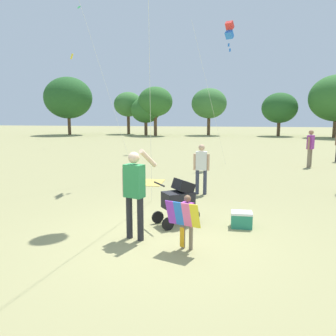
{
  "coord_description": "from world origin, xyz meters",
  "views": [
    {
      "loc": [
        1.09,
        -6.31,
        2.44
      ],
      "look_at": [
        0.03,
        0.68,
        1.3
      ],
      "focal_mm": 35.96,
      "sensor_mm": 36.0,
      "label": 1
    }
  ],
  "objects_px": {
    "person_adult_flyer": "(135,187)",
    "kite_orange_delta": "(229,31)",
    "person_back_turned": "(310,145)",
    "picnic_blanket": "(145,182)",
    "stroller": "(179,198)",
    "person_sitting_far": "(201,165)",
    "child_with_butterfly_kite": "(186,217)",
    "cooler_box": "(242,220)"
  },
  "relations": [
    {
      "from": "person_back_turned",
      "to": "cooler_box",
      "type": "relative_size",
      "value": 3.83
    },
    {
      "from": "person_adult_flyer",
      "to": "stroller",
      "type": "bearing_deg",
      "value": 54.17
    },
    {
      "from": "child_with_butterfly_kite",
      "to": "picnic_blanket",
      "type": "bearing_deg",
      "value": 109.5
    },
    {
      "from": "stroller",
      "to": "picnic_blanket",
      "type": "bearing_deg",
      "value": 111.72
    },
    {
      "from": "person_back_turned",
      "to": "cooler_box",
      "type": "xyz_separation_m",
      "value": [
        -3.62,
        -9.01,
        -0.84
      ]
    },
    {
      "from": "child_with_butterfly_kite",
      "to": "person_sitting_far",
      "type": "height_order",
      "value": "person_sitting_far"
    },
    {
      "from": "stroller",
      "to": "person_sitting_far",
      "type": "distance_m",
      "value": 2.97
    },
    {
      "from": "person_adult_flyer",
      "to": "person_sitting_far",
      "type": "height_order",
      "value": "person_adult_flyer"
    },
    {
      "from": "stroller",
      "to": "person_back_turned",
      "type": "bearing_deg",
      "value": 60.96
    },
    {
      "from": "stroller",
      "to": "cooler_box",
      "type": "height_order",
      "value": "stroller"
    },
    {
      "from": "person_back_turned",
      "to": "cooler_box",
      "type": "distance_m",
      "value": 9.75
    },
    {
      "from": "person_back_turned",
      "to": "kite_orange_delta",
      "type": "bearing_deg",
      "value": 176.29
    },
    {
      "from": "person_sitting_far",
      "to": "cooler_box",
      "type": "distance_m",
      "value": 3.21
    },
    {
      "from": "cooler_box",
      "to": "kite_orange_delta",
      "type": "bearing_deg",
      "value": 91.14
    },
    {
      "from": "person_sitting_far",
      "to": "cooler_box",
      "type": "relative_size",
      "value": 3.42
    },
    {
      "from": "kite_orange_delta",
      "to": "person_sitting_far",
      "type": "relative_size",
      "value": 4.33
    },
    {
      "from": "person_adult_flyer",
      "to": "cooler_box",
      "type": "distance_m",
      "value": 2.5
    },
    {
      "from": "stroller",
      "to": "person_sitting_far",
      "type": "bearing_deg",
      "value": 83.53
    },
    {
      "from": "kite_orange_delta",
      "to": "child_with_butterfly_kite",
      "type": "bearing_deg",
      "value": -94.76
    },
    {
      "from": "person_back_turned",
      "to": "stroller",
      "type": "bearing_deg",
      "value": -119.04
    },
    {
      "from": "child_with_butterfly_kite",
      "to": "cooler_box",
      "type": "relative_size",
      "value": 2.25
    },
    {
      "from": "person_adult_flyer",
      "to": "cooler_box",
      "type": "xyz_separation_m",
      "value": [
        2.11,
        1.01,
        -0.87
      ]
    },
    {
      "from": "person_back_turned",
      "to": "child_with_butterfly_kite",
      "type": "bearing_deg",
      "value": -114.3
    },
    {
      "from": "child_with_butterfly_kite",
      "to": "stroller",
      "type": "distance_m",
      "value": 1.43
    },
    {
      "from": "kite_orange_delta",
      "to": "person_sitting_far",
      "type": "height_order",
      "value": "kite_orange_delta"
    },
    {
      "from": "person_adult_flyer",
      "to": "kite_orange_delta",
      "type": "relative_size",
      "value": 0.27
    },
    {
      "from": "person_back_turned",
      "to": "cooler_box",
      "type": "bearing_deg",
      "value": -111.9
    },
    {
      "from": "person_adult_flyer",
      "to": "person_back_turned",
      "type": "distance_m",
      "value": 11.55
    },
    {
      "from": "person_sitting_far",
      "to": "picnic_blanket",
      "type": "height_order",
      "value": "person_sitting_far"
    },
    {
      "from": "person_sitting_far",
      "to": "picnic_blanket",
      "type": "relative_size",
      "value": 1.23
    },
    {
      "from": "child_with_butterfly_kite",
      "to": "cooler_box",
      "type": "height_order",
      "value": "child_with_butterfly_kite"
    },
    {
      "from": "person_back_turned",
      "to": "person_sitting_far",
      "type": "bearing_deg",
      "value": -127.56
    },
    {
      "from": "kite_orange_delta",
      "to": "person_back_turned",
      "type": "bearing_deg",
      "value": -3.71
    },
    {
      "from": "kite_orange_delta",
      "to": "person_sitting_far",
      "type": "distance_m",
      "value": 8.28
    },
    {
      "from": "person_back_turned",
      "to": "picnic_blanket",
      "type": "relative_size",
      "value": 1.37
    },
    {
      "from": "person_sitting_far",
      "to": "stroller",
      "type": "bearing_deg",
      "value": -96.47
    },
    {
      "from": "picnic_blanket",
      "to": "cooler_box",
      "type": "distance_m",
      "value": 5.41
    },
    {
      "from": "kite_orange_delta",
      "to": "cooler_box",
      "type": "relative_size",
      "value": 14.8
    },
    {
      "from": "person_adult_flyer",
      "to": "kite_orange_delta",
      "type": "xyz_separation_m",
      "value": [
        1.93,
        10.27,
        5.16
      ]
    },
    {
      "from": "person_sitting_far",
      "to": "cooler_box",
      "type": "xyz_separation_m",
      "value": [
        1.04,
        -2.95,
        -0.73
      ]
    },
    {
      "from": "child_with_butterfly_kite",
      "to": "person_adult_flyer",
      "type": "xyz_separation_m",
      "value": [
        -1.04,
        0.37,
        0.43
      ]
    },
    {
      "from": "child_with_butterfly_kite",
      "to": "kite_orange_delta",
      "type": "relative_size",
      "value": 0.15
    }
  ]
}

